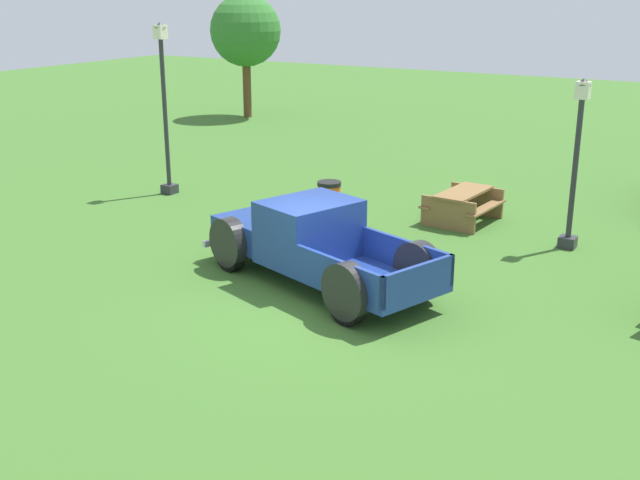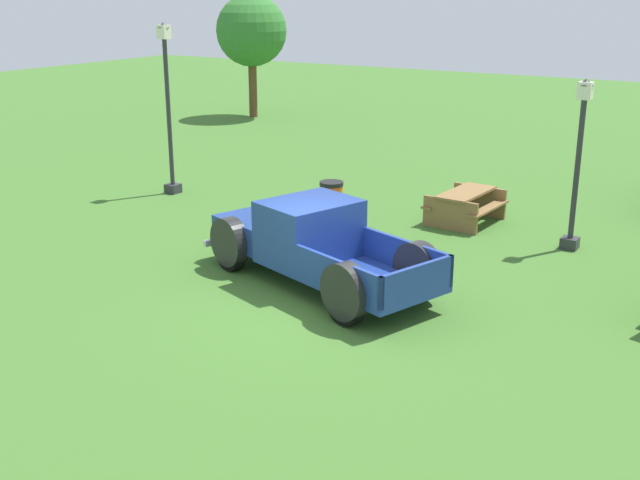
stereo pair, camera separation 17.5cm
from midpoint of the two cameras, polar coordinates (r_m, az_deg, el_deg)
ground_plane at (r=14.25m, az=-0.61°, el=-4.81°), size 80.00×80.00×0.00m
pickup_truck_foreground at (r=15.29m, az=-1.25°, el=-0.14°), size 5.57×3.45×1.61m
lamp_post_near at (r=21.94m, az=-11.42°, el=9.47°), size 0.36×0.36×4.62m
lamp_post_far at (r=17.71m, az=17.77°, el=5.45°), size 0.36×0.36×3.70m
picnic_table at (r=19.46m, az=10.07°, el=2.71°), size 1.61×1.91×0.78m
trash_can at (r=19.40m, az=0.41°, el=2.90°), size 0.59×0.59×0.95m
oak_tree_center at (r=35.02m, az=-5.57°, el=14.83°), size 3.04×3.04×5.23m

